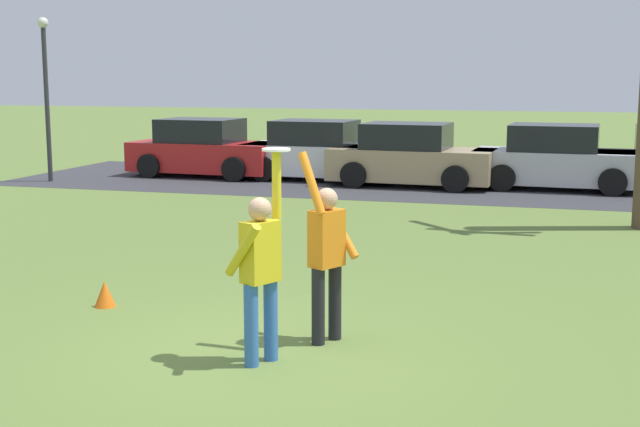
{
  "coord_description": "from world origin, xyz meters",
  "views": [
    {
      "loc": [
        2.95,
        -7.96,
        2.81
      ],
      "look_at": [
        0.36,
        1.04,
        1.29
      ],
      "focal_mm": 48.39,
      "sensor_mm": 36.0,
      "label": 1
    }
  ],
  "objects_px": {
    "person_catcher": "(260,266)",
    "parked_car_tan": "(411,157)",
    "person_defender": "(327,251)",
    "parked_car_silver": "(558,160)",
    "frisbee_disc": "(276,150)",
    "parked_car_white": "(319,153)",
    "parked_car_red": "(205,150)",
    "lamppost_by_lot": "(46,83)",
    "field_cone_orange": "(105,294)"
  },
  "relations": [
    {
      "from": "person_catcher",
      "to": "parked_car_tan",
      "type": "bearing_deg",
      "value": 31.43
    },
    {
      "from": "person_defender",
      "to": "parked_car_tan",
      "type": "xyz_separation_m",
      "value": [
        -1.44,
        13.05,
        -0.25
      ]
    },
    {
      "from": "parked_car_silver",
      "to": "frisbee_disc",
      "type": "bearing_deg",
      "value": -97.19
    },
    {
      "from": "parked_car_white",
      "to": "parked_car_silver",
      "type": "height_order",
      "value": "same"
    },
    {
      "from": "person_catcher",
      "to": "parked_car_red",
      "type": "xyz_separation_m",
      "value": [
        -6.89,
        14.41,
        -0.25
      ]
    },
    {
      "from": "lamppost_by_lot",
      "to": "field_cone_orange",
      "type": "xyz_separation_m",
      "value": [
        7.79,
        -10.74,
        -2.43
      ]
    },
    {
      "from": "parked_car_tan",
      "to": "field_cone_orange",
      "type": "bearing_deg",
      "value": -94.25
    },
    {
      "from": "person_defender",
      "to": "lamppost_by_lot",
      "type": "height_order",
      "value": "lamppost_by_lot"
    },
    {
      "from": "parked_car_tan",
      "to": "lamppost_by_lot",
      "type": "xyz_separation_m",
      "value": [
        -9.34,
        -1.72,
        1.86
      ]
    },
    {
      "from": "person_catcher",
      "to": "person_defender",
      "type": "xyz_separation_m",
      "value": [
        0.43,
        0.84,
        -0.0
      ]
    },
    {
      "from": "parked_car_white",
      "to": "parked_car_red",
      "type": "bearing_deg",
      "value": -175.16
    },
    {
      "from": "parked_car_white",
      "to": "lamppost_by_lot",
      "type": "xyz_separation_m",
      "value": [
        -6.73,
        -2.36,
        1.86
      ]
    },
    {
      "from": "person_catcher",
      "to": "parked_car_silver",
      "type": "xyz_separation_m",
      "value": [
        2.59,
        14.28,
        -0.25
      ]
    },
    {
      "from": "person_catcher",
      "to": "lamppost_by_lot",
      "type": "xyz_separation_m",
      "value": [
        -10.34,
        12.17,
        1.6
      ]
    },
    {
      "from": "person_defender",
      "to": "lamppost_by_lot",
      "type": "bearing_deg",
      "value": -109.15
    },
    {
      "from": "person_catcher",
      "to": "parked_car_red",
      "type": "relative_size",
      "value": 0.5
    },
    {
      "from": "person_catcher",
      "to": "lamppost_by_lot",
      "type": "distance_m",
      "value": 16.05
    },
    {
      "from": "parked_car_red",
      "to": "parked_car_white",
      "type": "relative_size",
      "value": 1.0
    },
    {
      "from": "person_catcher",
      "to": "parked_car_silver",
      "type": "distance_m",
      "value": 14.51
    },
    {
      "from": "parked_car_white",
      "to": "lamppost_by_lot",
      "type": "bearing_deg",
      "value": -157.86
    },
    {
      "from": "lamppost_by_lot",
      "to": "frisbee_disc",
      "type": "bearing_deg",
      "value": -48.9
    },
    {
      "from": "frisbee_disc",
      "to": "field_cone_orange",
      "type": "relative_size",
      "value": 0.87
    },
    {
      "from": "parked_car_white",
      "to": "field_cone_orange",
      "type": "xyz_separation_m",
      "value": [
        1.07,
        -13.09,
        -0.57
      ]
    },
    {
      "from": "parked_car_red",
      "to": "parked_car_white",
      "type": "distance_m",
      "value": 3.27
    },
    {
      "from": "person_catcher",
      "to": "frisbee_disc",
      "type": "xyz_separation_m",
      "value": [
        0.1,
        0.2,
        1.11
      ]
    },
    {
      "from": "parked_car_white",
      "to": "parked_car_tan",
      "type": "bearing_deg",
      "value": -10.86
    },
    {
      "from": "parked_car_silver",
      "to": "person_defender",
      "type": "bearing_deg",
      "value": -96.29
    },
    {
      "from": "parked_car_red",
      "to": "parked_car_tan",
      "type": "height_order",
      "value": "same"
    },
    {
      "from": "parked_car_red",
      "to": "parked_car_silver",
      "type": "relative_size",
      "value": 1.0
    },
    {
      "from": "parked_car_white",
      "to": "lamppost_by_lot",
      "type": "height_order",
      "value": "lamppost_by_lot"
    },
    {
      "from": "parked_car_tan",
      "to": "parked_car_silver",
      "type": "xyz_separation_m",
      "value": [
        3.6,
        0.39,
        0.0
      ]
    },
    {
      "from": "parked_car_red",
      "to": "parked_car_tan",
      "type": "bearing_deg",
      "value": -2.24
    },
    {
      "from": "parked_car_tan",
      "to": "parked_car_silver",
      "type": "relative_size",
      "value": 1.0
    },
    {
      "from": "person_defender",
      "to": "parked_car_silver",
      "type": "distance_m",
      "value": 13.62
    },
    {
      "from": "parked_car_white",
      "to": "field_cone_orange",
      "type": "distance_m",
      "value": 13.15
    },
    {
      "from": "person_defender",
      "to": "parked_car_red",
      "type": "relative_size",
      "value": 0.49
    },
    {
      "from": "parked_car_tan",
      "to": "field_cone_orange",
      "type": "xyz_separation_m",
      "value": [
        -1.55,
        -12.45,
        -0.57
      ]
    },
    {
      "from": "parked_car_tan",
      "to": "parked_car_silver",
      "type": "distance_m",
      "value": 3.62
    },
    {
      "from": "field_cone_orange",
      "to": "parked_car_white",
      "type": "bearing_deg",
      "value": 94.65
    },
    {
      "from": "parked_car_white",
      "to": "parked_car_tan",
      "type": "relative_size",
      "value": 1.0
    },
    {
      "from": "parked_car_silver",
      "to": "lamppost_by_lot",
      "type": "height_order",
      "value": "lamppost_by_lot"
    },
    {
      "from": "person_defender",
      "to": "frisbee_disc",
      "type": "xyz_separation_m",
      "value": [
        -0.33,
        -0.64,
        1.11
      ]
    },
    {
      "from": "frisbee_disc",
      "to": "parked_car_red",
      "type": "relative_size",
      "value": 0.07
    },
    {
      "from": "field_cone_orange",
      "to": "lamppost_by_lot",
      "type": "bearing_deg",
      "value": 125.97
    },
    {
      "from": "frisbee_disc",
      "to": "field_cone_orange",
      "type": "distance_m",
      "value": 3.51
    },
    {
      "from": "parked_car_red",
      "to": "lamppost_by_lot",
      "type": "bearing_deg",
      "value": -144.2
    },
    {
      "from": "frisbee_disc",
      "to": "parked_car_silver",
      "type": "relative_size",
      "value": 0.07
    },
    {
      "from": "frisbee_disc",
      "to": "parked_car_white",
      "type": "bearing_deg",
      "value": 104.56
    },
    {
      "from": "person_catcher",
      "to": "frisbee_disc",
      "type": "distance_m",
      "value": 1.13
    },
    {
      "from": "parked_car_red",
      "to": "parked_car_silver",
      "type": "xyz_separation_m",
      "value": [
        9.48,
        -0.14,
        0.0
      ]
    }
  ]
}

